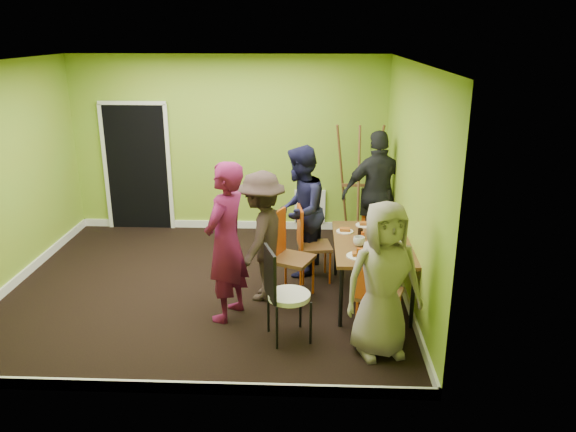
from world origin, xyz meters
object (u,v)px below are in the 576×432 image
at_px(chair_back_end, 375,210).
at_px(orange_bottle, 363,235).
at_px(chair_left_far, 309,239).
at_px(thermos, 372,232).
at_px(chair_bentwood, 282,290).
at_px(person_left_near, 262,236).
at_px(person_back_end, 378,194).
at_px(person_standing, 226,242).
at_px(chair_front_end, 378,289).
at_px(easel, 358,183).
at_px(person_left_far, 300,211).
at_px(chair_left_near, 286,250).
at_px(dining_table, 372,246).
at_px(person_front_end, 383,280).
at_px(blue_bottle, 396,245).

xyz_separation_m(chair_back_end, orange_bottle, (-0.28, -1.30, 0.09)).
xyz_separation_m(chair_left_far, thermos, (0.76, -0.51, 0.30)).
bearing_deg(chair_bentwood, person_left_near, 178.49).
height_order(orange_bottle, person_back_end, person_back_end).
xyz_separation_m(thermos, person_back_end, (0.23, 1.48, 0.05)).
bearing_deg(person_standing, chair_front_end, 96.33).
height_order(chair_left_far, easel, easel).
height_order(person_standing, person_left_far, person_standing).
xyz_separation_m(chair_left_near, person_left_far, (0.15, 0.73, 0.26)).
relative_size(dining_table, chair_left_far, 1.50).
relative_size(chair_left_far, person_left_near, 0.63).
xyz_separation_m(chair_bentwood, person_back_end, (1.25, 2.49, 0.34)).
height_order(chair_bentwood, person_standing, person_standing).
height_order(dining_table, chair_bentwood, chair_bentwood).
xyz_separation_m(chair_front_end, person_left_near, (-1.29, 0.96, 0.20)).
relative_size(chair_back_end, thermos, 4.53).
relative_size(easel, person_left_far, 1.05).
bearing_deg(chair_left_near, chair_left_far, 174.60).
xyz_separation_m(chair_bentwood, easel, (1.00, 3.12, 0.32)).
bearing_deg(easel, chair_back_end, -75.01).
xyz_separation_m(dining_table, easel, (-0.02, 2.14, 0.20)).
height_order(chair_back_end, person_left_far, person_left_far).
height_order(chair_back_end, chair_bentwood, chair_bentwood).
height_order(chair_front_end, orange_bottle, chair_front_end).
bearing_deg(chair_back_end, easel, -64.32).
height_order(person_left_far, person_back_end, person_back_end).
bearing_deg(person_left_near, chair_back_end, 149.52).
relative_size(dining_table, chair_left_near, 1.39).
xyz_separation_m(chair_bentwood, person_left_far, (0.14, 1.75, 0.30)).
xyz_separation_m(person_left_near, person_front_end, (1.31, -1.20, 0.01)).
distance_m(easel, blue_bottle, 2.49).
bearing_deg(person_left_near, person_back_end, 150.55).
distance_m(chair_front_end, chair_bentwood, 0.99).
distance_m(chair_left_far, person_front_end, 1.91).
relative_size(chair_front_end, blue_bottle, 5.76).
relative_size(person_left_near, person_front_end, 0.98).
relative_size(thermos, person_front_end, 0.14).
height_order(chair_left_far, person_left_near, person_left_near).
height_order(orange_bottle, person_standing, person_standing).
bearing_deg(person_left_far, chair_left_near, -0.45).
xyz_separation_m(person_standing, person_front_end, (1.66, -0.69, -0.11)).
bearing_deg(chair_front_end, chair_back_end, 104.49).
bearing_deg(chair_back_end, person_left_far, 41.77).
bearing_deg(easel, chair_bentwood, -107.86).
distance_m(chair_front_end, person_left_near, 1.62).
xyz_separation_m(chair_front_end, easel, (0.01, 3.10, 0.30)).
distance_m(dining_table, chair_left_near, 1.03).
relative_size(thermos, person_standing, 0.12).
distance_m(chair_left_far, chair_left_near, 0.56).
bearing_deg(thermos, person_back_end, 81.23).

